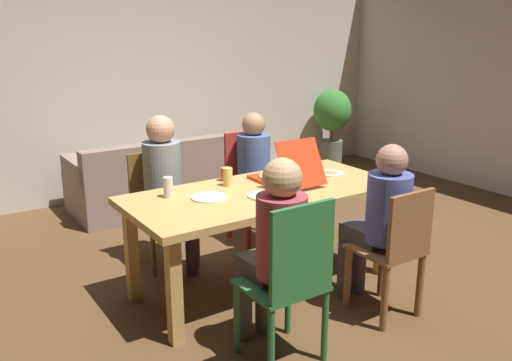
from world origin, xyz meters
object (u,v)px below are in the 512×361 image
Objects in this scene: chair_1 at (249,183)px; plate_0 at (265,195)px; person_0 at (166,181)px; couch at (161,181)px; person_2 at (380,215)px; drinking_glass_0 at (228,177)px; chair_0 at (159,201)px; plate_2 at (209,197)px; chair_3 at (291,277)px; potted_plant at (332,119)px; drinking_glass_1 at (168,187)px; chair_2 at (394,251)px; pizza_box_0 at (283,175)px; drinking_glass_2 at (226,174)px; dining_table at (264,201)px; plate_1 at (331,173)px; person_1 at (258,168)px; person_3 at (275,241)px.

plate_0 is (-0.52, -1.01, 0.25)m from chair_1.
person_0 is 1.59m from couch.
couch is at bearing 96.08° from person_2.
chair_0 is at bearing 112.98° from drinking_glass_0.
drinking_glass_0 is at bearing 35.52° from plate_2.
chair_3 is (-0.87, -0.19, -0.13)m from person_2.
drinking_glass_0 is at bearing -143.25° from potted_plant.
person_2 is 4.87× the size of plate_0.
chair_0 is at bearing 119.06° from person_2.
person_2 is 1.18× the size of chair_3.
chair_3 is at bearing -79.44° from drinking_glass_1.
couch is 2.73m from potted_plant.
chair_2 is at bearing -90.00° from person_2.
chair_0 is 1.06m from pizza_box_0.
potted_plant reaches higher than drinking_glass_2.
person_0 is (-0.43, 0.71, 0.05)m from dining_table.
pizza_box_0 is at bearing -42.60° from person_0.
chair_0 is at bearing 90.88° from plate_2.
plate_1 is 0.82× the size of plate_2.
chair_2 is at bearing -90.00° from person_1.
person_0 is at bearing 67.26° from drinking_glass_1.
plate_2 is (0.01, 0.93, 0.21)m from chair_3.
person_2 reaches higher than pizza_box_0.
potted_plant is at bearing 6.80° from couch.
potted_plant is (2.38, 3.29, 0.19)m from chair_2.
plate_2 is 0.29m from drinking_glass_1.
plate_2 is 1.82× the size of drinking_glass_0.
drinking_glass_2 is (-0.54, -0.38, 0.12)m from person_1.
drinking_glass_2 is at bearing 142.54° from pizza_box_0.
plate_0 is 1.68× the size of drinking_glass_1.
chair_2 reaches higher than plate_0.
drinking_glass_1 is (-0.21, -0.65, 0.31)m from chair_0.
chair_1 is 1.22m from plate_2.
person_1 is at bearing 61.80° from chair_3.
person_2 is at bearing 90.00° from chair_2.
person_0 is 1.26× the size of chair_1.
pizza_box_0 is (0.67, -0.77, 0.29)m from chair_0.
plate_2 is 0.13× the size of couch.
dining_table is 13.88× the size of drinking_glass_1.
person_3 is at bearing -128.92° from pizza_box_0.
chair_3 reaches higher than chair_1.
drinking_glass_1 is at bearing -107.68° from chair_0.
chair_1 is at bearing 106.49° from plate_1.
couch is at bearing 68.25° from person_0.
chair_3 is (-0.87, -1.76, 0.04)m from chair_1.
person_0 is 1.29m from plate_1.
person_2 reaches higher than plate_0.
plate_2 is at bearing -135.53° from drinking_glass_2.
person_0 is 1.79m from chair_2.
dining_table is at bearing -58.63° from person_0.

